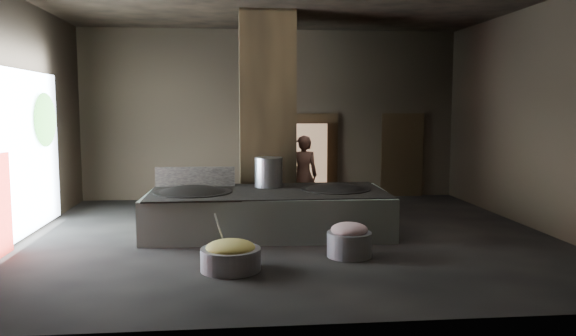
{
  "coord_description": "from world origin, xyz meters",
  "views": [
    {
      "loc": [
        -1.09,
        -10.57,
        2.46
      ],
      "look_at": [
        0.03,
        0.48,
        1.25
      ],
      "focal_mm": 35.0,
      "sensor_mm": 36.0,
      "label": 1
    }
  ],
  "objects": [
    {
      "name": "meat_basin",
      "position": [
        0.83,
        -1.65,
        0.2
      ],
      "size": [
        0.8,
        0.8,
        0.41
      ],
      "primitive_type": "cylinder",
      "rotation": [
        0.0,
        0.0,
        0.09
      ],
      "color": "gray",
      "rests_on": "ground"
    },
    {
      "name": "front_wall",
      "position": [
        0.0,
        -4.55,
        2.25
      ],
      "size": [
        10.0,
        0.1,
        4.5
      ],
      "primitive_type": "cube",
      "color": "black",
      "rests_on": "ground"
    },
    {
      "name": "right_wall",
      "position": [
        5.05,
        0.0,
        2.25
      ],
      "size": [
        0.1,
        9.0,
        4.5
      ],
      "primitive_type": "cube",
      "color": "black",
      "rests_on": "ground"
    },
    {
      "name": "wok_left",
      "position": [
        -1.84,
        0.22,
        0.75
      ],
      "size": [
        1.47,
        1.47,
        0.41
      ],
      "primitive_type": "ellipsoid",
      "color": "black",
      "rests_on": "hearth_platform"
    },
    {
      "name": "left_wall",
      "position": [
        -5.05,
        0.0,
        2.25
      ],
      "size": [
        0.1,
        9.0,
        4.5
      ],
      "primitive_type": "cube",
      "color": "black",
      "rests_on": "ground"
    },
    {
      "name": "splash_guard",
      "position": [
        -1.84,
        1.02,
        1.03
      ],
      "size": [
        1.62,
        0.13,
        0.41
      ],
      "primitive_type": "cube",
      "rotation": [
        0.0,
        0.0,
        -0.04
      ],
      "color": "black",
      "rests_on": "hearth_platform"
    },
    {
      "name": "wok_right_rim",
      "position": [
        0.96,
        0.32,
        0.82
      ],
      "size": [
        1.4,
        1.4,
        0.05
      ],
      "primitive_type": "cylinder",
      "color": "black",
      "rests_on": "hearth_platform"
    },
    {
      "name": "wok_left_rim",
      "position": [
        -1.84,
        0.22,
        0.82
      ],
      "size": [
        1.5,
        1.5,
        0.05
      ],
      "primitive_type": "cylinder",
      "color": "black",
      "rests_on": "hearth_platform"
    },
    {
      "name": "ladle",
      "position": [
        -1.27,
        -2.1,
        0.55
      ],
      "size": [
        0.19,
        0.33,
        0.65
      ],
      "primitive_type": "cylinder",
      "rotation": [
        0.49,
        0.0,
        -0.49
      ],
      "color": "#9A9BA1",
      "rests_on": "veg_basin"
    },
    {
      "name": "veg_basin",
      "position": [
        -1.12,
        -2.25,
        0.17
      ],
      "size": [
        0.96,
        0.96,
        0.34
      ],
      "primitive_type": "cylinder",
      "rotation": [
        0.0,
        0.0,
        -0.05
      ],
      "color": "gray",
      "rests_on": "ground"
    },
    {
      "name": "left_opening",
      "position": [
        -4.95,
        0.2,
        1.6
      ],
      "size": [
        0.04,
        4.2,
        3.1
      ],
      "primitive_type": "cube",
      "color": "white",
      "rests_on": "ground"
    },
    {
      "name": "wok_right",
      "position": [
        0.96,
        0.32,
        0.75
      ],
      "size": [
        1.37,
        1.37,
        0.38
      ],
      "primitive_type": "ellipsoid",
      "color": "black",
      "rests_on": "hearth_platform"
    },
    {
      "name": "back_wall",
      "position": [
        0.0,
        4.55,
        2.25
      ],
      "size": [
        10.0,
        0.1,
        4.5
      ],
      "primitive_type": "cube",
      "color": "black",
      "rests_on": "ground"
    },
    {
      "name": "floor",
      "position": [
        0.0,
        0.0,
        -0.05
      ],
      "size": [
        10.0,
        9.0,
        0.1
      ],
      "primitive_type": "cube",
      "color": "black",
      "rests_on": "ground"
    },
    {
      "name": "doorway_far",
      "position": [
        3.6,
        4.45,
        1.1
      ],
      "size": [
        1.18,
        0.08,
        2.38
      ],
      "primitive_type": "cube",
      "color": "black",
      "rests_on": "ground"
    },
    {
      "name": "tree_silhouette",
      "position": [
        -4.85,
        1.3,
        2.2
      ],
      "size": [
        0.28,
        1.1,
        1.1
      ],
      "primitive_type": "ellipsoid",
      "color": "#194714",
      "rests_on": "left_opening"
    },
    {
      "name": "doorway_near_glow",
      "position": [
        1.05,
        4.22,
        1.05
      ],
      "size": [
        0.82,
        0.04,
        1.94
      ],
      "primitive_type": "cube",
      "color": "#8C6647",
      "rests_on": "ground"
    },
    {
      "name": "hearth_platform",
      "position": [
        -0.39,
        0.27,
        0.41
      ],
      "size": [
        4.74,
        2.41,
        0.81
      ],
      "primitive_type": "cube",
      "rotation": [
        0.0,
        0.0,
        -0.04
      ],
      "color": "#A8B9A7",
      "rests_on": "ground"
    },
    {
      "name": "platform_cap",
      "position": [
        -0.39,
        0.27,
        0.82
      ],
      "size": [
        4.56,
        2.19,
        0.03
      ],
      "primitive_type": "cube",
      "color": "black",
      "rests_on": "hearth_platform"
    },
    {
      "name": "stock_pot",
      "position": [
        -0.34,
        0.82,
        1.13
      ],
      "size": [
        0.57,
        0.57,
        0.61
      ],
      "primitive_type": "cylinder",
      "color": "#9A9BA1",
      "rests_on": "hearth_platform"
    },
    {
      "name": "pillar",
      "position": [
        -0.3,
        1.9,
        2.25
      ],
      "size": [
        1.2,
        1.2,
        4.5
      ],
      "primitive_type": "cube",
      "color": "black",
      "rests_on": "ground"
    },
    {
      "name": "cook",
      "position": [
        0.53,
        1.98,
        0.91
      ],
      "size": [
        0.67,
        0.44,
        1.82
      ],
      "primitive_type": "imported",
      "rotation": [
        0.0,
        0.0,
        3.13
      ],
      "color": "#8B5846",
      "rests_on": "ground"
    },
    {
      "name": "veg_fill",
      "position": [
        -1.12,
        -2.25,
        0.35
      ],
      "size": [
        0.75,
        0.75,
        0.23
      ],
      "primitive_type": "ellipsoid",
      "color": "#86A24E",
      "rests_on": "veg_basin"
    },
    {
      "name": "doorway_far_glow",
      "position": [
        3.46,
        4.53,
        1.05
      ],
      "size": [
        0.75,
        0.04,
        1.78
      ],
      "primitive_type": "cube",
      "color": "#8C6647",
      "rests_on": "ground"
    },
    {
      "name": "meat_fill",
      "position": [
        0.83,
        -1.65,
        0.45
      ],
      "size": [
        0.61,
        0.61,
        0.23
      ],
      "primitive_type": "ellipsoid",
      "color": "#A86569",
      "rests_on": "meat_basin"
    },
    {
      "name": "doorway_near",
      "position": [
        1.2,
        4.45,
        1.1
      ],
      "size": [
        1.18,
        0.08,
        2.38
      ],
      "primitive_type": "cube",
      "color": "black",
      "rests_on": "ground"
    }
  ]
}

